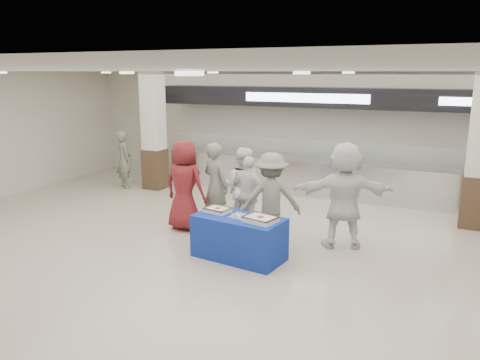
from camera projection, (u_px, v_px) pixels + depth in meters
The scene contains 15 objects.
ground at pixel (210, 268), 7.79m from camera, with size 14.00×14.00×0.00m, color beige.
serving_line at pixel (307, 151), 12.29m from camera, with size 8.70×0.85×2.80m.
column_left at pixel (154, 134), 12.80m from camera, with size 0.55×0.55×3.20m.
column_right at pixel (480, 155), 9.51m from camera, with size 0.55×0.55×3.20m.
display_table at pixel (239, 238), 8.12m from camera, with size 1.55×0.78×0.75m, color #163298.
sheet_cake_left at pixel (218, 209), 8.31m from camera, with size 0.48×0.40×0.09m.
sheet_cake_right at pixel (260, 219), 7.77m from camera, with size 0.59×0.50×0.10m.
cupcake_tray at pixel (240, 216), 7.99m from camera, with size 0.42×0.35×0.06m.
civilian_maroon at pixel (184, 185), 9.51m from camera, with size 0.91×0.59×1.86m, color maroon.
soldier_a at pixel (216, 186), 9.61m from camera, with size 0.66×0.43×1.80m, color #666C5C.
chef_tall at pixel (243, 187), 9.76m from camera, with size 0.81×0.63×1.68m, color white.
chef_short at pixel (249, 194), 9.45m from camera, with size 0.91×0.38×1.55m, color white.
soldier_b at pixel (271, 199), 8.74m from camera, with size 1.12×0.65×1.74m, color #666C5C.
civilian_white at pixel (344, 195), 8.52m from camera, with size 1.84×0.58×1.98m, color white.
soldier_bg at pixel (124, 159), 13.00m from camera, with size 0.59×0.39×1.61m, color #666C5C.
Camera 1 is at (3.52, -6.37, 3.18)m, focal length 35.00 mm.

